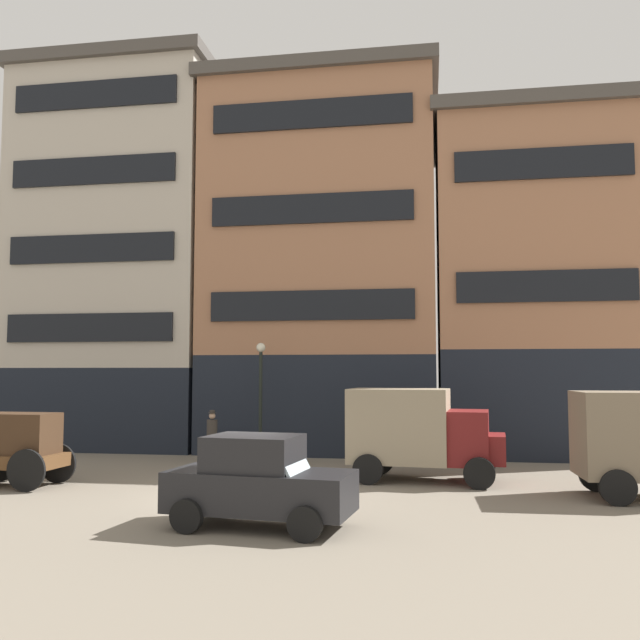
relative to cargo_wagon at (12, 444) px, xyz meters
The scene contains 9 objects.
ground_plane 6.73m from the cargo_wagon, ahead, with size 120.00×120.00×0.00m, color slate.
building_far_left 12.74m from the cargo_wagon, 99.17° to the left, with size 8.64×7.20×16.17m.
building_center_left 14.20m from the cargo_wagon, 56.21° to the left, with size 9.54×7.20×15.07m.
building_center_right 19.38m from the cargo_wagon, 34.46° to the left, with size 7.76×7.20×13.12m.
cargo_wagon is the anchor object (origin of this frame).
delivery_truck_near 11.33m from the cargo_wagon, 13.46° to the left, with size 4.49×2.47×2.62m.
sedan_dark 8.69m from the cargo_wagon, 24.63° to the right, with size 3.86×2.21×1.83m.
pedestrian_officer 6.60m from the cargo_wagon, 53.38° to the left, with size 0.51×0.51×1.79m.
streetlamp_curbside 8.20m from the cargo_wagon, 47.15° to the left, with size 0.32×0.32×4.12m.
Camera 1 is at (4.72, -16.23, 3.12)m, focal length 37.51 mm.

